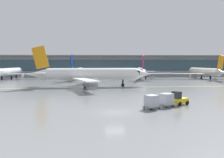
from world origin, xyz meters
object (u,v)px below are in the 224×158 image
(baggage_tug, at_px, (179,99))
(cargo_dolly_lead, at_px, (166,100))
(gate_airplane_4, at_px, (204,72))
(cargo_dolly_trailing, at_px, (152,101))
(gate_airplane_2, at_px, (77,72))
(gate_airplane_3, at_px, (141,72))
(taxiing_regional_jet, at_px, (91,75))
(gate_airplane_1, at_px, (8,72))

(baggage_tug, height_order, cargo_dolly_lead, baggage_tug)
(gate_airplane_4, xyz_separation_m, cargo_dolly_trailing, (-34.06, -60.00, -1.68))
(cargo_dolly_lead, bearing_deg, gate_airplane_2, 75.34)
(baggage_tug, relative_size, cargo_dolly_lead, 1.12)
(gate_airplane_3, distance_m, baggage_tug, 59.91)
(gate_airplane_2, xyz_separation_m, taxiing_regional_jet, (5.82, -28.79, 0.48))
(gate_airplane_1, height_order, gate_airplane_2, same)
(gate_airplane_2, height_order, taxiing_regional_jet, taxiing_regional_jet)
(taxiing_regional_jet, height_order, cargo_dolly_lead, taxiing_regional_jet)
(taxiing_regional_jet, distance_m, baggage_tug, 31.74)
(gate_airplane_1, height_order, cargo_dolly_lead, gate_airplane_1)
(gate_airplane_3, distance_m, gate_airplane_4, 24.57)
(taxiing_regional_jet, bearing_deg, gate_airplane_2, 98.61)
(gate_airplane_1, height_order, gate_airplane_3, same)
(gate_airplane_3, xyz_separation_m, gate_airplane_4, (24.42, -2.66, 0.00))
(gate_airplane_2, distance_m, gate_airplane_3, 24.81)
(baggage_tug, bearing_deg, gate_airplane_1, 96.37)
(cargo_dolly_trailing, bearing_deg, gate_airplane_1, 92.03)
(gate_airplane_2, relative_size, gate_airplane_4, 1.00)
(taxiing_regional_jet, xyz_separation_m, cargo_dolly_trailing, (9.21, -31.32, -2.16))
(gate_airplane_3, height_order, baggage_tug, gate_airplane_3)
(gate_airplane_3, xyz_separation_m, baggage_tug, (-4.77, -59.69, -1.84))
(cargo_dolly_lead, bearing_deg, taxiing_regional_jet, 80.17)
(baggage_tug, bearing_deg, taxiing_regional_jet, 85.06)
(gate_airplane_2, relative_size, cargo_dolly_lead, 10.48)
(cargo_dolly_trailing, bearing_deg, baggage_tug, -0.00)
(gate_airplane_4, height_order, cargo_dolly_lead, gate_airplane_4)
(cargo_dolly_lead, relative_size, cargo_dolly_trailing, 1.00)
(baggage_tug, relative_size, cargo_dolly_trailing, 1.12)
(baggage_tug, distance_m, cargo_dolly_lead, 2.74)
(gate_airplane_2, bearing_deg, cargo_dolly_trailing, -161.41)
(gate_airplane_3, bearing_deg, gate_airplane_2, 101.39)
(gate_airplane_1, relative_size, cargo_dolly_lead, 10.48)
(taxiing_regional_jet, xyz_separation_m, baggage_tug, (14.08, -28.35, -2.32))
(gate_airplane_1, height_order, cargo_dolly_trailing, gate_airplane_1)
(gate_airplane_3, relative_size, cargo_dolly_lead, 10.48)
(gate_airplane_3, height_order, cargo_dolly_lead, gate_airplane_3)
(gate_airplane_4, bearing_deg, gate_airplane_3, 79.07)
(gate_airplane_2, xyz_separation_m, gate_airplane_3, (24.67, 2.56, 0.00))
(gate_airplane_4, bearing_deg, baggage_tug, 148.18)
(gate_airplane_2, relative_size, cargo_dolly_trailing, 10.48)
(gate_airplane_3, bearing_deg, gate_airplane_4, -90.75)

